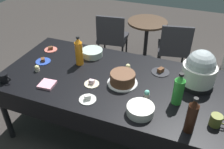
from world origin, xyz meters
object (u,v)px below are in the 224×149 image
(dessert_plate_cream, at_px, (92,83))
(coffee_mug_black, at_px, (4,78))
(cupcake_cocoa, at_px, (128,67))
(maroon_chair_left, at_px, (112,36))
(frosted_layer_cake, at_px, (123,79))
(glass_salad_bowl, at_px, (92,53))
(dessert_plate_coral, at_px, (51,49))
(dessert_plate_charcoal, at_px, (160,71))
(dessert_plate_cobalt, at_px, (43,61))
(coffee_mug_olive, at_px, (216,120))
(ceramic_snack_bowl, at_px, (140,110))
(soda_bottle_lime_soda, at_px, (179,90))
(maroon_chair_right, at_px, (174,46))
(potluck_table, at_px, (112,84))
(cupcake_lemon, at_px, (147,94))
(slow_cooker, at_px, (199,70))
(soda_bottle_orange_juice, at_px, (79,52))
(cupcake_berry, at_px, (37,68))
(soda_bottle_cola, at_px, (192,116))
(dessert_plate_white, at_px, (88,99))
(round_cafe_table, at_px, (146,35))

(dessert_plate_cream, relative_size, coffee_mug_black, 1.16)
(cupcake_cocoa, bearing_deg, maroon_chair_left, 118.16)
(frosted_layer_cake, bearing_deg, glass_salad_bowl, 142.73)
(dessert_plate_coral, distance_m, dessert_plate_charcoal, 1.30)
(dessert_plate_cobalt, xyz_separation_m, coffee_mug_olive, (1.77, -0.30, 0.04))
(ceramic_snack_bowl, xyz_separation_m, soda_bottle_lime_soda, (0.25, 0.24, 0.10))
(dessert_plate_cobalt, bearing_deg, maroon_chair_left, 78.77)
(glass_salad_bowl, relative_size, maroon_chair_right, 0.28)
(potluck_table, relative_size, coffee_mug_olive, 16.74)
(dessert_plate_cream, xyz_separation_m, cupcake_cocoa, (0.24, 0.36, 0.02))
(potluck_table, distance_m, dessert_plate_coral, 0.93)
(dessert_plate_charcoal, relative_size, cupcake_lemon, 2.67)
(frosted_layer_cake, height_order, slow_cooker, slow_cooker)
(slow_cooker, bearing_deg, dessert_plate_coral, 177.15)
(frosted_layer_cake, height_order, maroon_chair_right, frosted_layer_cake)
(glass_salad_bowl, xyz_separation_m, soda_bottle_lime_soda, (1.01, -0.46, 0.10))
(coffee_mug_black, relative_size, maroon_chair_right, 0.14)
(dessert_plate_charcoal, distance_m, maroon_chair_right, 1.15)
(soda_bottle_orange_juice, relative_size, coffee_mug_black, 2.60)
(glass_salad_bowl, xyz_separation_m, dessert_plate_charcoal, (0.79, -0.06, -0.03))
(potluck_table, bearing_deg, cupcake_berry, -168.97)
(glass_salad_bowl, distance_m, coffee_mug_olive, 1.46)
(cupcake_lemon, xyz_separation_m, maroon_chair_left, (-0.92, 1.53, -0.29))
(soda_bottle_orange_juice, bearing_deg, coffee_mug_olive, -16.63)
(soda_bottle_lime_soda, bearing_deg, coffee_mug_black, -169.43)
(soda_bottle_cola, bearing_deg, frosted_layer_cake, 150.11)
(dessert_plate_charcoal, bearing_deg, slow_cooker, -13.14)
(dessert_plate_charcoal, xyz_separation_m, dessert_plate_cream, (-0.56, -0.43, 0.00))
(frosted_layer_cake, relative_size, soda_bottle_orange_juice, 0.90)
(dessert_plate_white, relative_size, dessert_plate_charcoal, 0.84)
(frosted_layer_cake, relative_size, dessert_plate_white, 1.91)
(dessert_plate_charcoal, xyz_separation_m, soda_bottle_orange_juice, (-0.84, -0.15, 0.14))
(soda_bottle_lime_soda, xyz_separation_m, coffee_mug_olive, (0.32, -0.16, -0.09))
(soda_bottle_lime_soda, height_order, soda_bottle_cola, soda_bottle_cola)
(slow_cooker, distance_m, dessert_plate_cream, 1.00)
(soda_bottle_orange_juice, bearing_deg, coffee_mug_black, -133.34)
(ceramic_snack_bowl, relative_size, dessert_plate_cream, 1.58)
(ceramic_snack_bowl, xyz_separation_m, dessert_plate_charcoal, (0.03, 0.64, -0.03))
(cupcake_cocoa, bearing_deg, coffee_mug_olive, -29.50)
(dessert_plate_charcoal, distance_m, soda_bottle_cola, 0.79)
(soda_bottle_lime_soda, bearing_deg, dessert_plate_cobalt, 174.16)
(dessert_plate_charcoal, distance_m, round_cafe_table, 1.44)
(dessert_plate_white, bearing_deg, dessert_plate_coral, 140.81)
(dessert_plate_cream, bearing_deg, cupcake_lemon, 1.51)
(soda_bottle_lime_soda, xyz_separation_m, coffee_mug_black, (-1.58, -0.29, -0.09))
(dessert_plate_coral, relative_size, maroon_chair_right, 0.18)
(cupcake_berry, height_order, round_cafe_table, cupcake_berry)
(coffee_mug_olive, bearing_deg, cupcake_berry, 175.63)
(maroon_chair_left, distance_m, round_cafe_table, 0.54)
(round_cafe_table, bearing_deg, frosted_layer_cake, -84.12)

